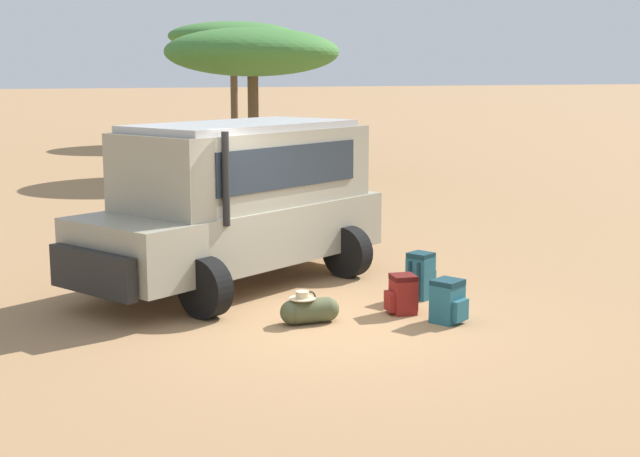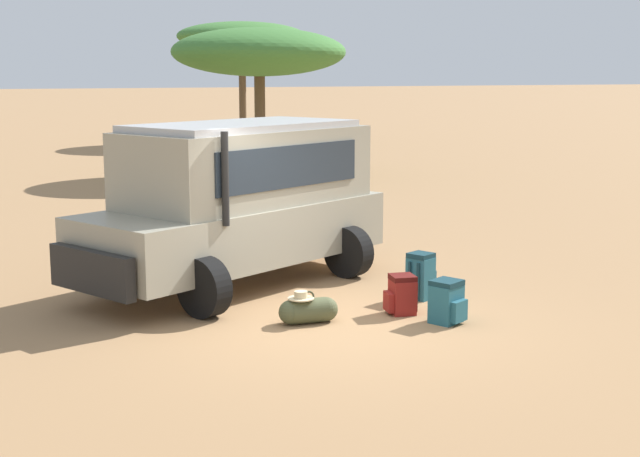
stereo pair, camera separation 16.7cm
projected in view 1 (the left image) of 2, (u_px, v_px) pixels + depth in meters
name	position (u px, v px, depth m)	size (l,w,h in m)	color
ground_plane	(333.00, 322.00, 11.50)	(320.00, 320.00, 0.00)	#9E754C
safari_vehicle	(239.00, 200.00, 13.31)	(5.35, 3.93, 2.44)	gray
backpack_beside_front_wheel	(448.00, 302.00, 11.43)	(0.47, 0.50, 0.56)	#235B6B
backpack_cluster_center	(402.00, 295.00, 11.86)	(0.45, 0.39, 0.52)	maroon
backpack_near_rear_wheel	(421.00, 276.00, 12.63)	(0.45, 0.41, 0.66)	#235B6B
duffel_bag_low_black_case	(309.00, 310.00, 11.41)	(0.79, 0.36, 0.43)	#4C5133
acacia_tree_left_mid	(252.00, 53.00, 26.88)	(5.34, 4.83, 4.49)	brown
acacia_tree_centre_back	(233.00, 37.00, 38.97)	(5.70, 5.42, 5.32)	brown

